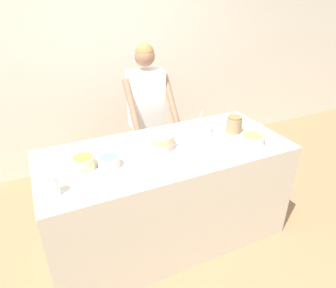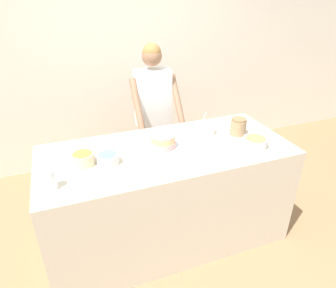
{
  "view_description": "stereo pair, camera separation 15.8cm",
  "coord_description": "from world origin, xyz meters",
  "px_view_note": "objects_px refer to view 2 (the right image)",
  "views": [
    {
      "loc": [
        -0.86,
        -1.44,
        2.03
      ],
      "look_at": [
        -0.01,
        0.38,
        0.97
      ],
      "focal_mm": 32.0,
      "sensor_mm": 36.0,
      "label": 1
    },
    {
      "loc": [
        -0.71,
        -1.5,
        2.03
      ],
      "look_at": [
        -0.01,
        0.38,
        0.97
      ],
      "focal_mm": 32.0,
      "sensor_mm": 36.0,
      "label": 2
    }
  ],
  "objects_px": {
    "cake": "(163,142)",
    "ceramic_plate": "(144,174)",
    "frosting_bowl_orange": "(83,159)",
    "person_baker": "(153,106)",
    "stoneware_jar": "(238,127)",
    "drinking_glass": "(50,180)",
    "frosting_bowl_yellow": "(255,142)",
    "frosting_bowl_blue": "(108,159)",
    "frosting_bowl_white": "(206,130)"
  },
  "relations": [
    {
      "from": "frosting_bowl_blue",
      "to": "drinking_glass",
      "type": "distance_m",
      "value": 0.43
    },
    {
      "from": "person_baker",
      "to": "frosting_bowl_yellow",
      "type": "distance_m",
      "value": 1.12
    },
    {
      "from": "frosting_bowl_yellow",
      "to": "drinking_glass",
      "type": "xyz_separation_m",
      "value": [
        -1.53,
        -0.02,
        0.02
      ]
    },
    {
      "from": "frosting_bowl_white",
      "to": "ceramic_plate",
      "type": "relative_size",
      "value": 0.67
    },
    {
      "from": "ceramic_plate",
      "to": "stoneware_jar",
      "type": "xyz_separation_m",
      "value": [
        0.93,
        0.32,
        0.07
      ]
    },
    {
      "from": "frosting_bowl_orange",
      "to": "ceramic_plate",
      "type": "xyz_separation_m",
      "value": [
        0.37,
        -0.28,
        -0.04
      ]
    },
    {
      "from": "cake",
      "to": "frosting_bowl_white",
      "type": "bearing_deg",
      "value": 14.99
    },
    {
      "from": "person_baker",
      "to": "stoneware_jar",
      "type": "xyz_separation_m",
      "value": [
        0.52,
        -0.74,
        0.01
      ]
    },
    {
      "from": "frosting_bowl_orange",
      "to": "stoneware_jar",
      "type": "relative_size",
      "value": 1.1
    },
    {
      "from": "frosting_bowl_yellow",
      "to": "frosting_bowl_white",
      "type": "relative_size",
      "value": 1.11
    },
    {
      "from": "frosting_bowl_orange",
      "to": "frosting_bowl_blue",
      "type": "bearing_deg",
      "value": -17.34
    },
    {
      "from": "cake",
      "to": "ceramic_plate",
      "type": "height_order",
      "value": "cake"
    },
    {
      "from": "drinking_glass",
      "to": "stoneware_jar",
      "type": "relative_size",
      "value": 0.89
    },
    {
      "from": "frosting_bowl_white",
      "to": "ceramic_plate",
      "type": "bearing_deg",
      "value": -147.9
    },
    {
      "from": "stoneware_jar",
      "to": "ceramic_plate",
      "type": "bearing_deg",
      "value": -161.14
    },
    {
      "from": "person_baker",
      "to": "ceramic_plate",
      "type": "relative_size",
      "value": 6.1
    },
    {
      "from": "cake",
      "to": "drinking_glass",
      "type": "distance_m",
      "value": 0.88
    },
    {
      "from": "frosting_bowl_yellow",
      "to": "drinking_glass",
      "type": "distance_m",
      "value": 1.53
    },
    {
      "from": "frosting_bowl_yellow",
      "to": "stoneware_jar",
      "type": "height_order",
      "value": "stoneware_jar"
    },
    {
      "from": "frosting_bowl_blue",
      "to": "ceramic_plate",
      "type": "bearing_deg",
      "value": -48.08
    },
    {
      "from": "frosting_bowl_blue",
      "to": "frosting_bowl_white",
      "type": "xyz_separation_m",
      "value": [
        0.89,
        0.2,
        -0.01
      ]
    },
    {
      "from": "frosting_bowl_orange",
      "to": "frosting_bowl_white",
      "type": "xyz_separation_m",
      "value": [
        1.05,
        0.15,
        -0.02
      ]
    },
    {
      "from": "frosting_bowl_blue",
      "to": "frosting_bowl_white",
      "type": "relative_size",
      "value": 0.9
    },
    {
      "from": "cake",
      "to": "frosting_bowl_orange",
      "type": "relative_size",
      "value": 1.75
    },
    {
      "from": "cake",
      "to": "stoneware_jar",
      "type": "xyz_separation_m",
      "value": [
        0.68,
        0.01,
        0.02
      ]
    },
    {
      "from": "drinking_glass",
      "to": "frosting_bowl_yellow",
      "type": "bearing_deg",
      "value": 0.84
    },
    {
      "from": "frosting_bowl_yellow",
      "to": "frosting_bowl_orange",
      "type": "relative_size",
      "value": 1.19
    },
    {
      "from": "drinking_glass",
      "to": "frosting_bowl_white",
      "type": "bearing_deg",
      "value": 16.43
    },
    {
      "from": "person_baker",
      "to": "frosting_bowl_blue",
      "type": "height_order",
      "value": "person_baker"
    },
    {
      "from": "frosting_bowl_white",
      "to": "person_baker",
      "type": "bearing_deg",
      "value": 113.32
    },
    {
      "from": "frosting_bowl_blue",
      "to": "drinking_glass",
      "type": "xyz_separation_m",
      "value": [
        -0.39,
        -0.17,
        0.02
      ]
    },
    {
      "from": "stoneware_jar",
      "to": "frosting_bowl_orange",
      "type": "bearing_deg",
      "value": -178.29
    },
    {
      "from": "cake",
      "to": "ceramic_plate",
      "type": "xyz_separation_m",
      "value": [
        -0.25,
        -0.31,
        -0.05
      ]
    },
    {
      "from": "cake",
      "to": "frosting_bowl_white",
      "type": "distance_m",
      "value": 0.45
    },
    {
      "from": "frosting_bowl_orange",
      "to": "person_baker",
      "type": "bearing_deg",
      "value": 45.03
    },
    {
      "from": "frosting_bowl_yellow",
      "to": "frosting_bowl_orange",
      "type": "height_order",
      "value": "frosting_bowl_orange"
    },
    {
      "from": "person_baker",
      "to": "stoneware_jar",
      "type": "distance_m",
      "value": 0.91
    },
    {
      "from": "frosting_bowl_orange",
      "to": "ceramic_plate",
      "type": "bearing_deg",
      "value": -37.01
    },
    {
      "from": "person_baker",
      "to": "drinking_glass",
      "type": "height_order",
      "value": "person_baker"
    },
    {
      "from": "person_baker",
      "to": "frosting_bowl_blue",
      "type": "distance_m",
      "value": 1.04
    },
    {
      "from": "cake",
      "to": "frosting_bowl_orange",
      "type": "distance_m",
      "value": 0.62
    },
    {
      "from": "drinking_glass",
      "to": "stoneware_jar",
      "type": "distance_m",
      "value": 1.55
    },
    {
      "from": "frosting_bowl_yellow",
      "to": "stoneware_jar",
      "type": "xyz_separation_m",
      "value": [
        -0.01,
        0.24,
        0.03
      ]
    },
    {
      "from": "frosting_bowl_yellow",
      "to": "frosting_bowl_white",
      "type": "height_order",
      "value": "frosting_bowl_white"
    },
    {
      "from": "stoneware_jar",
      "to": "frosting_bowl_blue",
      "type": "bearing_deg",
      "value": -175.43
    },
    {
      "from": "drinking_glass",
      "to": "ceramic_plate",
      "type": "xyz_separation_m",
      "value": [
        0.59,
        -0.05,
        -0.06
      ]
    },
    {
      "from": "frosting_bowl_orange",
      "to": "ceramic_plate",
      "type": "height_order",
      "value": "frosting_bowl_orange"
    },
    {
      "from": "frosting_bowl_white",
      "to": "drinking_glass",
      "type": "bearing_deg",
      "value": -163.57
    },
    {
      "from": "ceramic_plate",
      "to": "frosting_bowl_white",
      "type": "bearing_deg",
      "value": 32.1
    },
    {
      "from": "frosting_bowl_blue",
      "to": "cake",
      "type": "bearing_deg",
      "value": 10.63
    }
  ]
}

